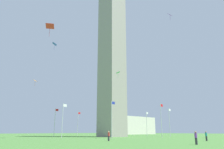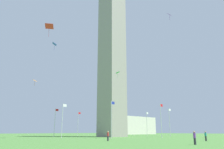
% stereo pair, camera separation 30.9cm
% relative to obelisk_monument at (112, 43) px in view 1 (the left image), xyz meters
% --- Properties ---
extents(ground_plane, '(260.00, 260.00, 0.00)m').
position_rel_obelisk_monument_xyz_m(ground_plane, '(0.00, 0.00, -30.47)').
color(ground_plane, '#3D6B2D').
extents(obelisk_monument, '(6.70, 6.70, 60.94)m').
position_rel_obelisk_monument_xyz_m(obelisk_monument, '(0.00, 0.00, 0.00)').
color(obelisk_monument, gray).
rests_on(obelisk_monument, ground).
extents(flagpole_n, '(1.12, 0.14, 8.52)m').
position_rel_obelisk_monument_xyz_m(flagpole_n, '(17.65, 0.00, -25.82)').
color(flagpole_n, silver).
rests_on(flagpole_n, ground).
extents(flagpole_ne, '(1.12, 0.14, 8.52)m').
position_rel_obelisk_monument_xyz_m(flagpole_ne, '(12.49, 12.44, -25.82)').
color(flagpole_ne, silver).
rests_on(flagpole_ne, ground).
extents(flagpole_e, '(1.12, 0.14, 8.52)m').
position_rel_obelisk_monument_xyz_m(flagpole_e, '(0.06, 17.59, -25.82)').
color(flagpole_e, silver).
rests_on(flagpole_e, ground).
extents(flagpole_se, '(1.12, 0.14, 8.52)m').
position_rel_obelisk_monument_xyz_m(flagpole_se, '(-12.38, 12.44, -25.82)').
color(flagpole_se, silver).
rests_on(flagpole_se, ground).
extents(flagpole_s, '(1.12, 0.14, 8.52)m').
position_rel_obelisk_monument_xyz_m(flagpole_s, '(-17.53, 0.00, -25.82)').
color(flagpole_s, silver).
rests_on(flagpole_s, ground).
extents(flagpole_sw, '(1.12, 0.14, 8.52)m').
position_rel_obelisk_monument_xyz_m(flagpole_sw, '(-12.38, -12.44, -25.82)').
color(flagpole_sw, silver).
rests_on(flagpole_sw, ground).
extents(flagpole_w, '(1.12, 0.14, 8.52)m').
position_rel_obelisk_monument_xyz_m(flagpole_w, '(0.06, -17.59, -25.82)').
color(flagpole_w, silver).
rests_on(flagpole_w, ground).
extents(flagpole_nw, '(1.12, 0.14, 8.52)m').
position_rel_obelisk_monument_xyz_m(flagpole_nw, '(12.49, -12.44, -25.82)').
color(flagpole_nw, silver).
rests_on(flagpole_nw, ground).
extents(person_red_shirt, '(0.32, 0.32, 1.64)m').
position_rel_obelisk_monument_xyz_m(person_red_shirt, '(-21.31, -20.71, -29.66)').
color(person_red_shirt, '#2D2D38').
rests_on(person_red_shirt, ground).
extents(person_teal_shirt, '(0.32, 0.32, 1.62)m').
position_rel_obelisk_monument_xyz_m(person_teal_shirt, '(-9.51, -32.58, -29.67)').
color(person_teal_shirt, '#2D2D38').
rests_on(person_teal_shirt, ground).
extents(person_purple_shirt, '(0.32, 0.32, 1.62)m').
position_rel_obelisk_monument_xyz_m(person_purple_shirt, '(-21.18, -36.21, -29.66)').
color(person_purple_shirt, '#2D2D38').
rests_on(person_purple_shirt, ground).
extents(kite_blue_diamond, '(1.67, 1.76, 2.30)m').
position_rel_obelisk_monument_xyz_m(kite_blue_diamond, '(-17.93, 5.96, -4.00)').
color(kite_blue_diamond, blue).
extents(kite_green_diamond, '(1.26, 1.26, 1.50)m').
position_rel_obelisk_monument_xyz_m(kite_green_diamond, '(-10.53, -12.74, -14.85)').
color(kite_green_diamond, green).
extents(kite_red_diamond, '(2.07, 2.05, 2.33)m').
position_rel_obelisk_monument_xyz_m(kite_red_diamond, '(-30.14, -13.75, -9.65)').
color(kite_red_diamond, red).
extents(kite_purple_diamond, '(1.03, 0.85, 1.68)m').
position_rel_obelisk_monument_xyz_m(kite_purple_diamond, '(-6.65, -25.79, -2.74)').
color(kite_purple_diamond, purple).
extents(kite_orange_diamond, '(1.27, 1.24, 1.59)m').
position_rel_obelisk_monument_xyz_m(kite_orange_diamond, '(-24.24, 3.06, -16.53)').
color(kite_orange_diamond, orange).
extents(distant_building, '(26.29, 17.30, 9.53)m').
position_rel_obelisk_monument_xyz_m(distant_building, '(51.02, 37.04, -25.70)').
color(distant_building, beige).
rests_on(distant_building, ground).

